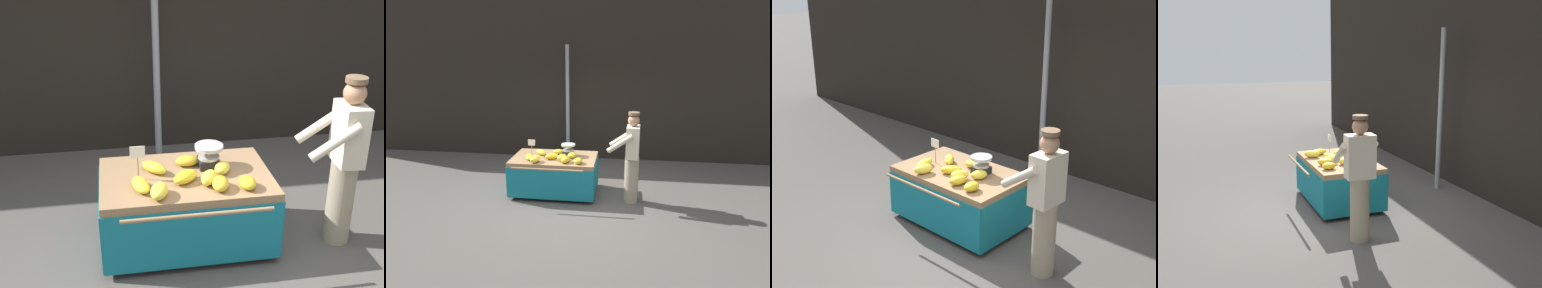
% 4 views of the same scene
% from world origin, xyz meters
% --- Properties ---
extents(ground_plane, '(60.00, 60.00, 0.00)m').
position_xyz_m(ground_plane, '(0.00, 0.00, 0.00)').
color(ground_plane, '#514C47').
extents(back_wall, '(16.00, 0.24, 4.30)m').
position_xyz_m(back_wall, '(0.00, 2.97, 2.15)').
color(back_wall, black).
rests_on(back_wall, ground).
extents(street_pole, '(0.09, 0.09, 2.92)m').
position_xyz_m(street_pole, '(-0.54, 2.45, 1.46)').
color(street_pole, gray).
rests_on(street_pole, ground).
extents(banana_cart, '(1.66, 1.24, 0.75)m').
position_xyz_m(banana_cart, '(-0.47, 0.46, 0.54)').
color(banana_cart, '#93704C').
rests_on(banana_cart, ground).
extents(weighing_scale, '(0.28, 0.28, 0.23)m').
position_xyz_m(weighing_scale, '(-0.21, 0.60, 0.87)').
color(weighing_scale, black).
rests_on(weighing_scale, banana_cart).
extents(price_sign, '(0.14, 0.01, 0.34)m').
position_xyz_m(price_sign, '(-0.92, 0.45, 0.99)').
color(price_sign, '#997A51').
rests_on(price_sign, banana_cart).
extents(banana_bunch_0, '(0.25, 0.18, 0.10)m').
position_xyz_m(banana_bunch_0, '(-0.42, 0.67, 0.80)').
color(banana_bunch_0, gold).
rests_on(banana_bunch_0, banana_cart).
extents(banana_bunch_1, '(0.20, 0.26, 0.11)m').
position_xyz_m(banana_bunch_1, '(-0.20, 0.14, 0.80)').
color(banana_bunch_1, gold).
rests_on(banana_bunch_1, banana_cart).
extents(banana_bunch_2, '(0.23, 0.25, 0.11)m').
position_xyz_m(banana_bunch_2, '(-0.11, 0.44, 0.80)').
color(banana_bunch_2, yellow).
rests_on(banana_bunch_2, banana_cart).
extents(banana_bunch_3, '(0.16, 0.22, 0.11)m').
position_xyz_m(banana_bunch_3, '(0.05, 0.12, 0.80)').
color(banana_bunch_3, gold).
rests_on(banana_bunch_3, banana_cart).
extents(banana_bunch_4, '(0.20, 0.32, 0.10)m').
position_xyz_m(banana_bunch_4, '(-0.91, 0.24, 0.80)').
color(banana_bunch_4, yellow).
rests_on(banana_bunch_4, banana_cart).
extents(banana_bunch_5, '(0.29, 0.30, 0.11)m').
position_xyz_m(banana_bunch_5, '(-0.76, 0.56, 0.80)').
color(banana_bunch_5, yellow).
rests_on(banana_bunch_5, banana_cart).
extents(banana_bunch_6, '(0.31, 0.30, 0.11)m').
position_xyz_m(banana_bunch_6, '(-0.49, 0.32, 0.80)').
color(banana_bunch_6, gold).
rests_on(banana_bunch_6, banana_cart).
extents(banana_bunch_7, '(0.22, 0.29, 0.12)m').
position_xyz_m(banana_bunch_7, '(-0.76, 0.08, 0.81)').
color(banana_bunch_7, yellow).
rests_on(banana_bunch_7, banana_cart).
extents(banana_bunch_8, '(0.24, 0.27, 0.12)m').
position_xyz_m(banana_bunch_8, '(-0.28, 0.26, 0.81)').
color(banana_bunch_8, yellow).
rests_on(banana_bunch_8, banana_cart).
extents(vendor_person, '(0.60, 0.54, 1.71)m').
position_xyz_m(vendor_person, '(1.03, 0.23, 0.87)').
color(vendor_person, gray).
rests_on(vendor_person, ground).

